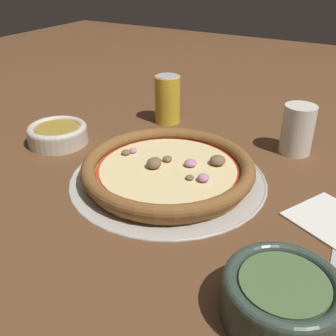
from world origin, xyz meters
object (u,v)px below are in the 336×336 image
napkin (331,219)px  beverage_can (167,99)px  pizza_tray (168,178)px  drinking_cup (298,129)px  bowl_near (58,133)px  bowl_far (282,296)px  pizza (168,168)px

napkin → beverage_can: bearing=-27.8°
pizza_tray → drinking_cup: (-0.19, -0.25, 0.05)m
pizza_tray → bowl_near: 0.31m
drinking_cup → beverage_can: 0.34m
bowl_far → drinking_cup: size_ratio=1.34×
pizza_tray → bowl_near: bowl_near is taller
bowl_far → pizza: bearing=-37.7°
bowl_far → napkin: bearing=-94.8°
pizza_tray → bowl_far: (-0.29, 0.22, 0.03)m
pizza → pizza_tray: bearing=48.1°
bowl_near → bowl_far: bearing=158.2°
bowl_near → drinking_cup: drinking_cup is taller
bowl_near → beverage_can: size_ratio=1.12×
bowl_far → beverage_can: (0.44, -0.48, 0.03)m
pizza → bowl_far: (-0.29, 0.22, 0.01)m
pizza_tray → pizza: size_ratio=1.15×
pizza → drinking_cup: (-0.19, -0.25, 0.03)m
pizza_tray → bowl_far: size_ratio=2.66×
bowl_far → napkin: (-0.02, -0.24, -0.03)m
pizza → beverage_can: bearing=-59.7°
beverage_can → bowl_far: bearing=132.3°
bowl_near → beverage_can: 0.29m
pizza → bowl_far: bowl_far is taller
pizza_tray → bowl_far: 0.36m
pizza_tray → bowl_far: bowl_far is taller
pizza → napkin: pizza is taller
pizza_tray → beverage_can: size_ratio=3.15×
bowl_far → pizza_tray: bearing=-37.7°
napkin → pizza: bearing=3.3°
pizza_tray → napkin: 0.31m
bowl_near → napkin: bowl_near is taller
drinking_cup → beverage_can: size_ratio=0.89×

